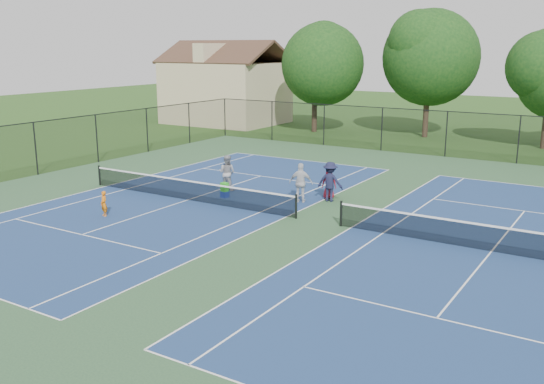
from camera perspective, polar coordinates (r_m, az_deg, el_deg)
The scene contains 15 objects.
ground at distance 25.34m, azimuth 4.34°, elevation -2.87°, with size 140.00×140.00×0.00m, color #234716.
court_pad at distance 25.34m, azimuth 4.34°, elevation -2.86°, with size 36.00×36.00×0.01m, color #2A4A30.
tennis_court_left at distance 29.10m, azimuth -7.95°, elevation -0.58°, with size 12.00×23.83×1.07m.
tennis_court_right at distance 23.09m, azimuth 19.96°, elevation -5.09°, with size 12.00×23.83×1.07m.
perimeter_fence at distance 24.94m, azimuth 4.40°, elevation 0.67°, with size 36.08×36.08×3.02m.
tree_back_a at distance 51.61m, azimuth 4.09°, elevation 12.34°, with size 6.80×6.80×9.15m.
tree_back_b at distance 49.94m, azimuth 14.61°, elevation 12.55°, with size 7.60×7.60×10.03m.
clapboard_house at distance 57.92m, azimuth -4.37°, elevation 9.56°, with size 10.80×8.10×7.65m.
child_player at distance 27.02m, azimuth -15.55°, elevation -1.07°, with size 0.40×0.27×1.11m, color orange.
instructor at distance 30.74m, azimuth -4.26°, elevation 1.83°, with size 0.88×0.69×1.82m, color gray.
bystander_a at distance 28.26m, azimuth 2.74°, elevation 0.86°, with size 1.10×0.46×1.88m, color silver.
bystander_b at distance 28.57m, azimuth 5.49°, elevation 0.97°, with size 1.22×0.70×1.89m, color #181A35.
bystander_c at distance 29.11m, azimuth 5.39°, elevation 0.76°, with size 0.71×0.46×1.45m, color maroon.
ball_crate at distance 29.44m, azimuth -4.47°, elevation -0.22°, with size 0.34×0.30×0.31m, color navy.
ball_hopper at distance 29.35m, azimuth -4.48°, elevation 0.47°, with size 0.33×0.28×0.42m, color green.
Camera 1 is at (11.21, -21.56, 7.19)m, focal length 40.00 mm.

